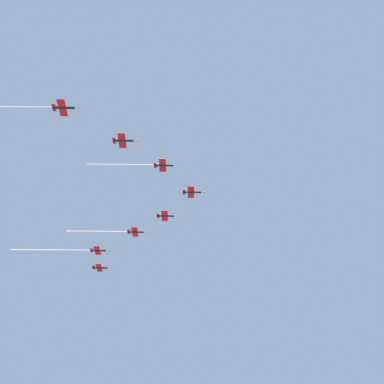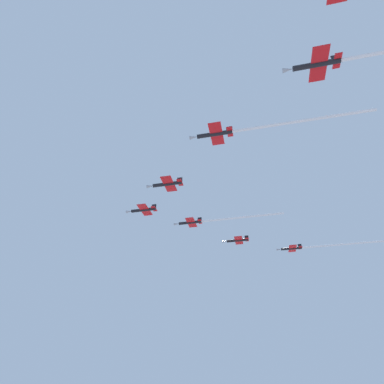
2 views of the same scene
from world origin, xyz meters
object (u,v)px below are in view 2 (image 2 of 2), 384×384
(jet_port_inner, at_px, (167,184))
(jet_port_outer, at_px, (257,128))
(jet_lead, at_px, (143,210))
(jet_starboard_inner, at_px, (215,220))
(jet_port_trail, at_px, (318,246))
(jet_starboard_outer, at_px, (237,240))

(jet_port_inner, distance_m, jet_port_outer, 29.11)
(jet_lead, bearing_deg, jet_starboard_inner, -56.17)
(jet_port_inner, distance_m, jet_port_trail, 73.61)
(jet_port_trail, bearing_deg, jet_starboard_inner, 127.22)
(jet_lead, xyz_separation_m, jet_starboard_inner, (-25.57, -0.63, 1.39))
(jet_lead, height_order, jet_starboard_inner, jet_starboard_inner)
(jet_starboard_inner, bearing_deg, jet_port_trail, -52.78)
(jet_port_inner, bearing_deg, jet_starboard_outer, -19.76)
(jet_starboard_inner, distance_m, jet_port_trail, 47.10)
(jet_starboard_inner, relative_size, jet_port_outer, 0.95)
(jet_port_trail, bearing_deg, jet_starboard_outer, 114.50)
(jet_port_outer, distance_m, jet_starboard_outer, 57.84)
(jet_port_outer, height_order, jet_port_trail, jet_port_outer)
(jet_lead, relative_size, jet_port_inner, 1.00)
(jet_port_trail, bearing_deg, jet_port_outer, 163.35)
(jet_starboard_inner, relative_size, jet_port_trail, 0.91)
(jet_port_inner, height_order, jet_port_outer, jet_port_outer)
(jet_port_inner, xyz_separation_m, jet_starboard_outer, (-35.85, -27.84, 0.76))
(jet_starboard_inner, distance_m, jet_port_outer, 45.70)
(jet_lead, xyz_separation_m, jet_starboard_outer, (-38.47, -9.31, -0.63))
(jet_lead, relative_size, jet_starboard_outer, 1.00)
(jet_lead, bearing_deg, jet_port_outer, -127.25)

